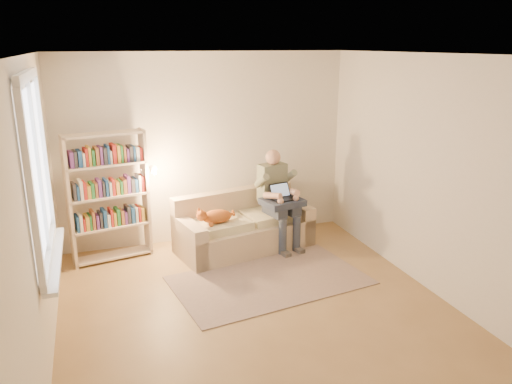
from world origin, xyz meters
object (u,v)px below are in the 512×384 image
object	(u,v)px
sofa	(243,229)
cat	(218,216)
laptop	(280,195)
bookshelf	(108,191)
person	(277,194)

from	to	relation	value
sofa	cat	world-z (taller)	sofa
cat	laptop	bearing A→B (deg)	-9.68
bookshelf	sofa	bearing A→B (deg)	-17.27
sofa	cat	bearing A→B (deg)	-165.22
person	cat	bearing A→B (deg)	178.20
sofa	person	bearing A→B (deg)	-17.58
bookshelf	laptop	bearing A→B (deg)	-20.23
cat	bookshelf	xyz separation A→B (m)	(-1.30, 0.41, 0.34)
bookshelf	person	bearing A→B (deg)	-17.05
cat	laptop	size ratio (longest dim) A/B	1.68
person	bookshelf	world-z (taller)	bookshelf
cat	bookshelf	bearing A→B (deg)	150.96
cat	bookshelf	size ratio (longest dim) A/B	0.34
laptop	bookshelf	size ratio (longest dim) A/B	0.21
sofa	laptop	world-z (taller)	laptop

